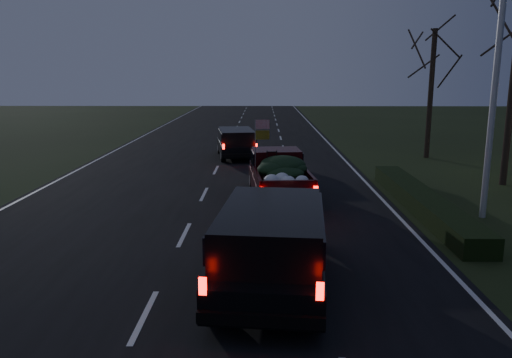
# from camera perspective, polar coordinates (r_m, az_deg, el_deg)

# --- Properties ---
(ground) EXTENTS (120.00, 120.00, 0.00)m
(ground) POSITION_cam_1_polar(r_m,az_deg,el_deg) (14.77, -8.20, -6.38)
(ground) COLOR black
(ground) RESTS_ON ground
(road_asphalt) EXTENTS (14.00, 120.00, 0.02)m
(road_asphalt) POSITION_cam_1_polar(r_m,az_deg,el_deg) (14.77, -8.20, -6.34)
(road_asphalt) COLOR black
(road_asphalt) RESTS_ON ground
(hedge_row) EXTENTS (1.00, 10.00, 0.60)m
(hedge_row) POSITION_cam_1_polar(r_m,az_deg,el_deg) (18.25, 18.37, -2.36)
(hedge_row) COLOR black
(hedge_row) RESTS_ON ground
(light_pole) EXTENTS (0.50, 0.90, 9.16)m
(light_pole) POSITION_cam_1_polar(r_m,az_deg,el_deg) (17.44, 26.01, 13.63)
(light_pole) COLOR silver
(light_pole) RESTS_ON ground
(bare_tree_far) EXTENTS (3.60, 3.60, 7.00)m
(bare_tree_far) POSITION_cam_1_polar(r_m,az_deg,el_deg) (29.34, 19.56, 12.46)
(bare_tree_far) COLOR black
(bare_tree_far) RESTS_ON ground
(pickup_truck) EXTENTS (2.38, 5.22, 2.66)m
(pickup_truck) POSITION_cam_1_polar(r_m,az_deg,el_deg) (18.57, 2.64, 0.69)
(pickup_truck) COLOR black
(pickup_truck) RESTS_ON ground
(lead_suv) EXTENTS (2.51, 4.75, 1.30)m
(lead_suv) POSITION_cam_1_polar(r_m,az_deg,el_deg) (27.92, -2.27, 4.45)
(lead_suv) COLOR black
(lead_suv) RESTS_ON ground
(rear_suv) EXTENTS (2.66, 5.43, 1.51)m
(rear_suv) POSITION_cam_1_polar(r_m,az_deg,el_deg) (10.78, 1.80, -6.82)
(rear_suv) COLOR black
(rear_suv) RESTS_ON ground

